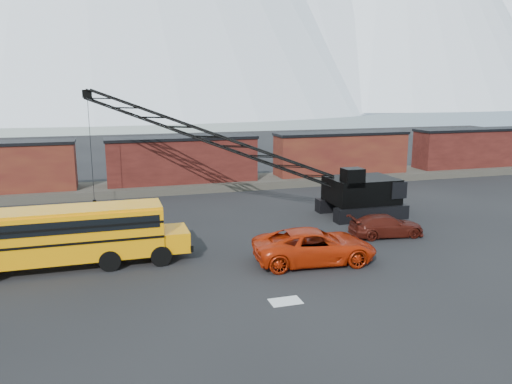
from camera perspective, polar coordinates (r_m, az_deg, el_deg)
ground at (r=25.96m, az=-0.75°, el=-9.06°), size 160.00×160.00×0.00m
gravel_berm at (r=46.65m, az=-8.29°, el=0.73°), size 120.00×5.00×0.70m
boxcar_mid at (r=46.25m, az=-8.38°, el=3.67°), size 13.70×3.10×4.17m
boxcar_east_near at (r=51.09m, az=9.70°, el=4.40°), size 13.70×3.10×4.17m
boxcar_east_far at (r=59.94m, az=23.57°, el=4.67°), size 13.70×3.10×4.17m
snow_patch at (r=22.59m, az=3.39°, el=-12.36°), size 1.40×0.90×0.02m
school_bus at (r=27.69m, az=-20.39°, el=-4.56°), size 11.65×2.65×3.19m
red_pickup at (r=27.14m, az=6.71°, el=-6.13°), size 6.89×3.67×1.84m
maroon_suv at (r=32.68m, az=14.67°, el=-3.74°), size 4.93×2.39×1.38m
crawler_crane at (r=37.14m, az=-4.84°, el=6.06°), size 22.13×10.87×9.30m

